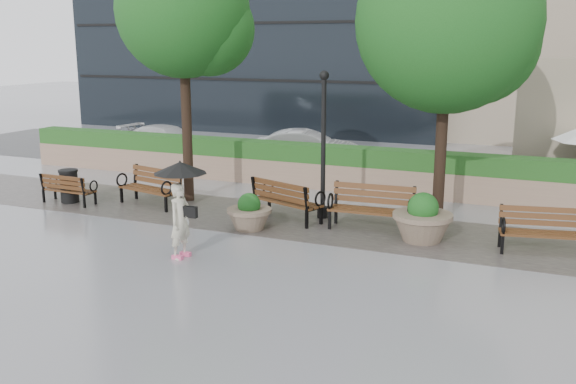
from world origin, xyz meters
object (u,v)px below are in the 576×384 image
at_px(bench_3, 371,217).
at_px(planter_left, 249,215).
at_px(car_left, 168,141).
at_px(bench_0, 69,195).
at_px(bench_2, 287,208).
at_px(car_right, 307,148).
at_px(pedestrian, 180,200).
at_px(bench_4, 543,240).
at_px(trash_bin, 69,187).
at_px(lamppost, 323,155).
at_px(planter_right, 422,222).
at_px(bench_1, 151,195).

height_order(bench_3, planter_left, bench_3).
bearing_deg(car_left, bench_0, -161.05).
distance_m(bench_2, planter_left, 1.26).
distance_m(bench_0, bench_3, 8.62).
distance_m(car_right, pedestrian, 10.95).
xyz_separation_m(bench_4, car_right, (-8.44, 7.57, 0.36)).
relative_size(bench_0, car_left, 0.39).
xyz_separation_m(trash_bin, car_left, (-1.84, 7.81, 0.15)).
relative_size(lamppost, car_left, 0.91).
height_order(bench_4, planter_right, planter_right).
bearing_deg(bench_2, car_right, -51.89).
distance_m(bench_1, bench_2, 4.09).
height_order(bench_2, pedestrian, pedestrian).
relative_size(bench_4, trash_bin, 2.13).
relative_size(planter_left, car_left, 0.26).
bearing_deg(planter_right, trash_bin, -178.59).
distance_m(planter_right, pedestrian, 5.48).
distance_m(bench_0, bench_2, 6.39).
height_order(bench_0, bench_3, bench_3).
relative_size(bench_3, car_right, 0.52).
bearing_deg(bench_0, planter_left, 178.82).
bearing_deg(lamppost, bench_3, -22.14).
bearing_deg(lamppost, car_right, 114.65).
relative_size(bench_3, planter_left, 1.91).
bearing_deg(bench_1, bench_3, 13.65).
distance_m(bench_4, car_right, 11.34).
xyz_separation_m(bench_4, planter_left, (-6.63, -0.85, 0.07)).
bearing_deg(bench_4, planter_right, 171.77).
distance_m(bench_1, lamppost, 5.09).
height_order(bench_3, bench_4, bench_3).
bearing_deg(bench_2, car_left, -20.18).
height_order(bench_0, planter_right, planter_right).
height_order(bench_0, trash_bin, trash_bin).
xyz_separation_m(bench_0, lamppost, (7.11, 1.37, 1.40)).
bearing_deg(bench_1, planter_left, -3.15).
bearing_deg(bench_0, bench_1, -160.01).
bearing_deg(pedestrian, car_left, 42.27).
relative_size(bench_1, planter_right, 1.49).
bearing_deg(bench_4, car_right, 126.53).
xyz_separation_m(bench_2, bench_4, (6.13, -0.31, -0.02)).
bearing_deg(bench_1, car_left, 133.26).
distance_m(bench_0, lamppost, 7.38).
distance_m(bench_0, trash_bin, 0.25).
distance_m(bench_1, planter_right, 7.66).
bearing_deg(trash_bin, bench_4, 1.81).
height_order(bench_1, bench_4, bench_1).
bearing_deg(bench_1, bench_0, -148.85).
height_order(bench_4, pedestrian, pedestrian).
height_order(bench_0, bench_2, bench_2).
xyz_separation_m(bench_0, bench_4, (12.47, 0.52, 0.04)).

